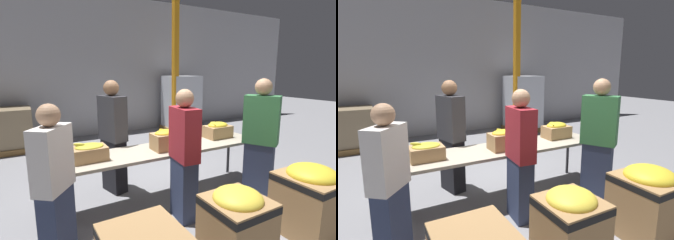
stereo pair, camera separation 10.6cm
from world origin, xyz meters
The scene contains 15 objects.
ground_plane centered at (0.00, 0.00, 0.00)m, with size 30.00×30.00×0.00m, color gray.
wall_back centered at (0.00, 4.51, 2.00)m, with size 16.00×0.08×4.00m.
sorting_table centered at (0.00, 0.00, 0.73)m, with size 3.15×0.70×0.78m.
banana_box_0 centered at (-1.07, 0.00, 0.89)m, with size 0.42×0.29×0.25m.
banana_box_1 centered at (0.00, -0.06, 0.93)m, with size 0.42×0.29×0.29m.
banana_box_2 centered at (1.06, 0.09, 0.92)m, with size 0.43×0.30×0.27m.
volunteer_0 centered at (1.22, -0.67, 0.89)m, with size 0.45×0.53×1.78m.
volunteer_1 centered at (-1.56, -0.61, 0.79)m, with size 0.43×0.47×1.60m.
volunteer_2 centered at (-0.57, 0.62, 0.87)m, with size 0.35×0.51×1.75m.
volunteer_3 centered at (-0.05, -0.59, 0.83)m, with size 0.27×0.47×1.68m.
donation_bin_1 centered at (-0.10, -1.57, 0.44)m, with size 0.56×0.56×0.82m.
donation_bin_2 centered at (1.06, -1.57, 0.44)m, with size 0.65×0.65×0.84m.
support_pillar centered at (2.20, 3.33, 2.00)m, with size 0.16×0.16×4.00m.
pallet_stack_0 centered at (2.66, 3.71, 0.85)m, with size 1.03×1.03×1.72m.
pallet_stack_1 centered at (-2.03, 3.89, 0.50)m, with size 1.03×1.03×1.01m.
Camera 1 is at (-1.78, -3.20, 1.90)m, focal length 28.00 mm.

